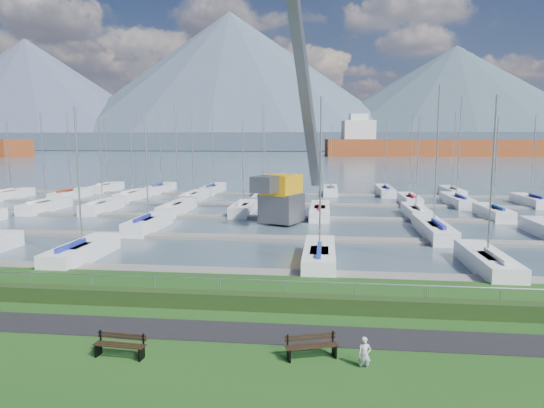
# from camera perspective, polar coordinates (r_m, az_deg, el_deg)

# --- Properties ---
(path) EXTENTS (160.00, 2.00, 0.04)m
(path) POSITION_cam_1_polar(r_m,az_deg,el_deg) (19.41, -5.13, -14.73)
(path) COLOR black
(path) RESTS_ON grass
(water) EXTENTS (800.00, 540.00, 0.20)m
(water) POSITION_cam_1_polar(r_m,az_deg,el_deg) (280.71, 5.70, 5.97)
(water) COLOR #415460
(hedge) EXTENTS (80.00, 0.70, 0.70)m
(hedge) POSITION_cam_1_polar(r_m,az_deg,el_deg) (21.68, -3.74, -11.32)
(hedge) COLOR #1F3413
(hedge) RESTS_ON grass
(fence) EXTENTS (80.00, 0.04, 0.04)m
(fence) POSITION_cam_1_polar(r_m,az_deg,el_deg) (21.79, -3.57, -8.87)
(fence) COLOR #92969A
(fence) RESTS_ON grass
(foothill) EXTENTS (900.00, 80.00, 12.00)m
(foothill) POSITION_cam_1_polar(r_m,az_deg,el_deg) (350.60, 5.87, 7.34)
(foothill) COLOR #425161
(foothill) RESTS_ON water
(mountains) EXTENTS (1190.00, 360.00, 115.00)m
(mountains) POSITION_cam_1_polar(r_m,az_deg,el_deg) (427.03, 7.07, 12.82)
(mountains) COLOR #3E4D5B
(mountains) RESTS_ON water
(docks) EXTENTS (90.00, 41.60, 0.25)m
(docks) POSITION_cam_1_polar(r_m,az_deg,el_deg) (47.33, 1.90, -1.64)
(docks) COLOR gray
(docks) RESTS_ON water
(bench_left) EXTENTS (1.83, 0.57, 0.85)m
(bench_left) POSITION_cam_1_polar(r_m,az_deg,el_deg) (17.94, -17.43, -15.57)
(bench_left) COLOR black
(bench_left) RESTS_ON grass
(bench_right) EXTENTS (1.84, 0.95, 0.85)m
(bench_right) POSITION_cam_1_polar(r_m,az_deg,el_deg) (17.16, 4.66, -16.34)
(bench_right) COLOR black
(bench_right) RESTS_ON grass
(person) EXTENTS (0.45, 0.31, 1.17)m
(person) POSITION_cam_1_polar(r_m,az_deg,el_deg) (16.69, 10.84, -16.54)
(person) COLOR #ACACB3
(person) RESTS_ON grass
(crane) EXTENTS (6.16, 13.48, 22.35)m
(crane) POSITION_cam_1_polar(r_m,az_deg,el_deg) (45.07, 1.88, 4.99)
(crane) COLOR #55575C
(crane) RESTS_ON water
(cargo_ship_mid) EXTENTS (98.17, 26.33, 21.50)m
(cargo_ship_mid) POSITION_cam_1_polar(r_m,az_deg,el_deg) (235.42, 17.22, 6.33)
(cargo_ship_mid) COLOR brown
(cargo_ship_mid) RESTS_ON water
(sailboat_fleet) EXTENTS (74.63, 50.39, 13.15)m
(sailboat_fleet) POSITION_cam_1_polar(r_m,az_deg,el_deg) (50.46, 0.56, 5.32)
(sailboat_fleet) COLOR white
(sailboat_fleet) RESTS_ON water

